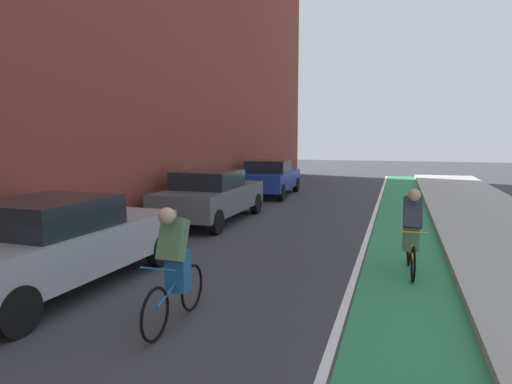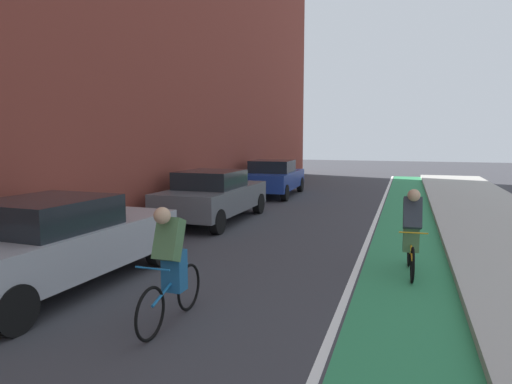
{
  "view_description": "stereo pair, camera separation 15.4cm",
  "coord_description": "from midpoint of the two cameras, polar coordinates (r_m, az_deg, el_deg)",
  "views": [
    {
      "loc": [
        2.67,
        3.84,
        2.5
      ],
      "look_at": [
        -0.12,
        12.65,
        1.38
      ],
      "focal_mm": 31.7,
      "sensor_mm": 36.0,
      "label": 1
    },
    {
      "loc": [
        2.81,
        3.89,
        2.5
      ],
      "look_at": [
        -0.12,
        12.65,
        1.38
      ],
      "focal_mm": 31.7,
      "sensor_mm": 36.0,
      "label": 2
    }
  ],
  "objects": [
    {
      "name": "parked_sedan_blue",
      "position": [
        19.5,
        1.47,
        1.86
      ],
      "size": [
        2.11,
        4.42,
        1.53
      ],
      "color": "navy",
      "rests_on": "ground"
    },
    {
      "name": "parked_sedan_silver",
      "position": [
        8.18,
        -24.22,
        -5.8
      ],
      "size": [
        2.06,
        4.52,
        1.53
      ],
      "color": "#9EA0A8",
      "rests_on": "ground"
    },
    {
      "name": "bike_lane_paint",
      "position": [
        12.57,
        17.87,
        -4.9
      ],
      "size": [
        1.6,
        36.37,
        0.0
      ],
      "primitive_type": "cube",
      "color": "#2D8451",
      "rests_on": "ground"
    },
    {
      "name": "lane_divider_stripe",
      "position": [
        12.6,
        13.76,
        -4.74
      ],
      "size": [
        0.12,
        36.37,
        0.0
      ],
      "primitive_type": "cube",
      "color": "white",
      "rests_on": "ground"
    },
    {
      "name": "building_facade_left",
      "position": [
        15.29,
        -16.85,
        21.18
      ],
      "size": [
        4.15,
        36.37,
        12.7
      ],
      "color": "brown",
      "rests_on": "ground"
    },
    {
      "name": "cyclist_mid",
      "position": [
        6.18,
        -10.93,
        -9.08
      ],
      "size": [
        0.48,
        1.73,
        1.62
      ],
      "color": "black",
      "rests_on": "ground"
    },
    {
      "name": "sidewalk_right",
      "position": [
        12.83,
        29.13,
        -4.89
      ],
      "size": [
        3.39,
        36.37,
        0.14
      ],
      "primitive_type": "cube",
      "color": "#A8A59E",
      "rests_on": "ground"
    },
    {
      "name": "cyclist_trailing",
      "position": [
        8.76,
        18.6,
        -4.36
      ],
      "size": [
        0.48,
        1.68,
        1.59
      ],
      "color": "black",
      "rests_on": "ground"
    },
    {
      "name": "parked_sedan_gray",
      "position": [
        13.51,
        -6.05,
        -0.42
      ],
      "size": [
        1.93,
        4.53,
        1.53
      ],
      "color": "#595B60",
      "rests_on": "ground"
    },
    {
      "name": "ground_plane",
      "position": [
        10.97,
        2.6,
        -6.28
      ],
      "size": [
        80.02,
        80.02,
        0.0
      ],
      "primitive_type": "plane",
      "color": "#38383D"
    }
  ]
}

